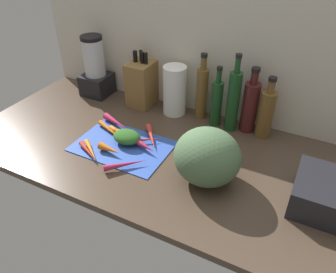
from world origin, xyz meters
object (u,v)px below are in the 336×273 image
carrot_6 (127,136)px  carrot_3 (110,149)px  carrot_0 (109,130)px  bottle_1 (216,102)px  cutting_board (123,146)px  knife_block (143,83)px  winter_squash (207,157)px  bottle_2 (233,100)px  carrot_4 (151,136)px  carrot_1 (125,164)px  dish_rack (331,196)px  blender_appliance (95,70)px  bottle_0 (202,92)px  carrot_9 (91,150)px  carrot_7 (123,135)px  carrot_2 (141,140)px  carrot_8 (128,133)px  carrot_11 (88,151)px  carrot_10 (143,145)px  bottle_3 (250,106)px  carrot_5 (116,122)px  paper_towel_roll (175,90)px  bottle_4 (266,113)px

carrot_6 → carrot_3: bearing=-93.9°
carrot_0 → bottle_1: (39.95, 29.20, 9.74)cm
cutting_board → knife_block: bearing=107.2°
winter_squash → bottle_2: bottle_2 is taller
carrot_4 → carrot_1: bearing=-89.2°
dish_rack → knife_block: bearing=159.8°
blender_appliance → dish_rack: size_ratio=1.32×
bottle_0 → carrot_6: bearing=-122.7°
carrot_9 → bottle_2: bearing=44.8°
carrot_0 → carrot_7: size_ratio=0.96×
carrot_1 → knife_block: size_ratio=0.61×
carrot_1 → carrot_4: size_ratio=1.01×
carrot_4 → bottle_1: (20.11, 25.43, 9.56)cm
carrot_1 → carrot_9: bearing=176.1°
carrot_1 → carrot_6: carrot_6 is taller
carrot_2 → carrot_7: bearing=-178.7°
carrot_8 → knife_block: knife_block is taller
bottle_1 → carrot_8: bearing=-138.5°
cutting_board → carrot_11: carrot_11 is taller
cutting_board → carrot_10: carrot_10 is taller
bottle_3 → bottle_2: bearing=-158.6°
carrot_5 → carrot_6: size_ratio=1.66×
carrot_6 → knife_block: size_ratio=0.36×
carrot_3 → paper_towel_roll: 44.85cm
carrot_0 → carrot_3: bearing=-53.6°
carrot_7 → bottle_1: 44.75cm
carrot_9 → bottle_0: bearing=59.1°
carrot_3 → carrot_10: size_ratio=0.72×
carrot_10 → bottle_1: 39.65cm
carrot_7 → bottle_4: bearing=29.5°
carrot_8 → knife_block: (-9.46, 29.60, 9.55)cm
bottle_2 → bottle_0: bearing=167.7°
paper_towel_roll → carrot_4: bearing=-86.2°
cutting_board → carrot_3: 7.36cm
carrot_11 → bottle_2: bearing=44.9°
carrot_10 → paper_towel_roll: bearing=93.0°
carrot_9 → dish_rack: (90.65, 13.03, 3.51)cm
carrot_1 → carrot_8: 22.23cm
carrot_7 → cutting_board: bearing=-60.3°
carrot_1 → carrot_11: bearing=179.3°
bottle_3 → cutting_board: bearing=-139.6°
carrot_3 → winter_squash: 42.17cm
carrot_8 → carrot_9: 19.08cm
knife_block → bottle_4: (62.93, -1.24, 0.16)cm
carrot_9 → carrot_8: bearing=70.1°
carrot_6 → carrot_10: bearing=-16.6°
bottle_4 → paper_towel_roll: bearing=179.8°
paper_towel_roll → bottle_3: 36.68cm
carrot_1 → bottle_4: size_ratio=0.60×
carrot_10 → bottle_0: bearing=72.3°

